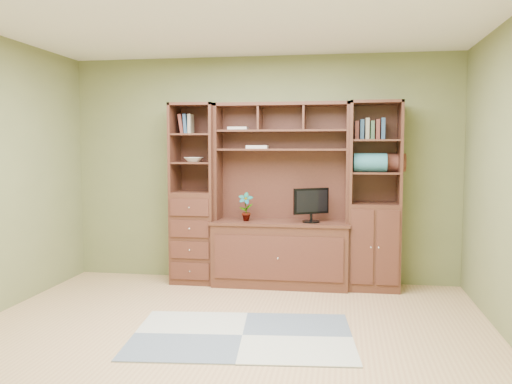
% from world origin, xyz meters
% --- Properties ---
extents(room, '(4.60, 4.10, 2.64)m').
position_xyz_m(room, '(0.00, 0.00, 1.30)').
color(room, tan).
rests_on(room, ground).
extents(center_hutch, '(1.54, 0.53, 2.05)m').
position_xyz_m(center_hutch, '(0.25, 1.73, 1.02)').
color(center_hutch, '#442217').
rests_on(center_hutch, ground).
extents(left_tower, '(0.50, 0.45, 2.05)m').
position_xyz_m(left_tower, '(-0.75, 1.77, 1.02)').
color(left_tower, '#442217').
rests_on(left_tower, ground).
extents(right_tower, '(0.55, 0.45, 2.05)m').
position_xyz_m(right_tower, '(1.28, 1.77, 1.02)').
color(right_tower, '#442217').
rests_on(right_tower, ground).
extents(rug, '(1.92, 1.38, 0.01)m').
position_xyz_m(rug, '(0.13, 0.04, 0.01)').
color(rug, gray).
rests_on(rug, ground).
extents(monitor, '(0.46, 0.39, 0.52)m').
position_xyz_m(monitor, '(0.59, 1.70, 0.99)').
color(monitor, black).
rests_on(monitor, center_hutch).
extents(orchid, '(0.17, 0.12, 0.32)m').
position_xyz_m(orchid, '(-0.14, 1.70, 0.89)').
color(orchid, '#A64938').
rests_on(orchid, center_hutch).
extents(magazines, '(0.24, 0.17, 0.04)m').
position_xyz_m(magazines, '(-0.02, 1.82, 1.56)').
color(magazines, beige).
rests_on(magazines, center_hutch).
extents(bowl, '(0.21, 0.21, 0.05)m').
position_xyz_m(bowl, '(-0.76, 1.77, 1.42)').
color(bowl, white).
rests_on(bowl, left_tower).
extents(blanket_teal, '(0.35, 0.20, 0.20)m').
position_xyz_m(blanket_teal, '(1.22, 1.73, 1.39)').
color(blanket_teal, '#2F707C').
rests_on(blanket_teal, right_tower).
extents(blanket_red, '(0.36, 0.20, 0.20)m').
position_xyz_m(blanket_red, '(1.43, 1.85, 1.39)').
color(blanket_red, brown).
rests_on(blanket_red, right_tower).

